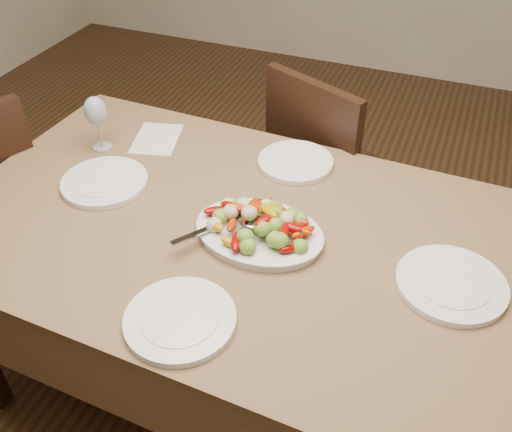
{
  "coord_description": "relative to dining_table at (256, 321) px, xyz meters",
  "views": [
    {
      "loc": [
        0.64,
        -1.01,
        1.82
      ],
      "look_at": [
        0.18,
        0.13,
        0.82
      ],
      "focal_mm": 40.0,
      "sensor_mm": 36.0,
      "label": 1
    }
  ],
  "objects": [
    {
      "name": "chair_far",
      "position": [
        0.05,
        0.77,
        0.1
      ],
      "size": [
        0.55,
        0.55,
        0.95
      ],
      "primitive_type": null,
      "rotation": [
        0.0,
        0.0,
        2.73
      ],
      "color": "black",
      "rests_on": "ground"
    },
    {
      "name": "plate_left",
      "position": [
        -0.53,
        0.04,
        0.39
      ],
      "size": [
        0.27,
        0.27,
        0.02
      ],
      "primitive_type": "cylinder",
      "color": "white",
      "rests_on": "dining_table"
    },
    {
      "name": "plate_right",
      "position": [
        0.54,
        -0.01,
        0.39
      ],
      "size": [
        0.28,
        0.28,
        0.02
      ],
      "primitive_type": "cylinder",
      "color": "white",
      "rests_on": "dining_table"
    },
    {
      "name": "roasted_vegetables",
      "position": [
        0.02,
        -0.02,
        0.45
      ],
      "size": [
        0.3,
        0.21,
        0.09
      ],
      "primitive_type": null,
      "rotation": [
        0.0,
        0.0,
        -0.04
      ],
      "color": "#7E0602",
      "rests_on": "serving_platter"
    },
    {
      "name": "plate_near",
      "position": [
        -0.05,
        -0.37,
        0.39
      ],
      "size": [
        0.27,
        0.27,
        0.02
      ],
      "primitive_type": "cylinder",
      "color": "white",
      "rests_on": "dining_table"
    },
    {
      "name": "plate_far",
      "position": [
        -0.01,
        0.37,
        0.39
      ],
      "size": [
        0.25,
        0.25,
        0.02
      ],
      "primitive_type": "cylinder",
      "color": "white",
      "rests_on": "dining_table"
    },
    {
      "name": "floor",
      "position": [
        -0.18,
        -0.13,
        -0.38
      ],
      "size": [
        6.0,
        6.0,
        0.0
      ],
      "primitive_type": "plane",
      "color": "#3A2311",
      "rests_on": "ground"
    },
    {
      "name": "serving_platter",
      "position": [
        0.02,
        -0.02,
        0.39
      ],
      "size": [
        0.37,
        0.28,
        0.02
      ],
      "primitive_type": "ellipsoid",
      "rotation": [
        0.0,
        0.0,
        -0.04
      ],
      "color": "white",
      "rests_on": "dining_table"
    },
    {
      "name": "wine_glass",
      "position": [
        -0.66,
        0.22,
        0.48
      ],
      "size": [
        0.08,
        0.08,
        0.2
      ],
      "primitive_type": null,
      "color": "#8C99A5",
      "rests_on": "dining_table"
    },
    {
      "name": "serving_spoon",
      "position": [
        -0.05,
        -0.05,
        0.43
      ],
      "size": [
        0.27,
        0.19,
        0.03
      ],
      "primitive_type": null,
      "rotation": [
        0.0,
        0.0,
        -0.49
      ],
      "color": "#9EA0A8",
      "rests_on": "serving_platter"
    },
    {
      "name": "dining_table",
      "position": [
        0.0,
        0.0,
        0.0
      ],
      "size": [
        1.88,
        1.11,
        0.76
      ],
      "primitive_type": "cube",
      "rotation": [
        0.0,
        0.0,
        -0.04
      ],
      "color": "brown",
      "rests_on": "ground"
    },
    {
      "name": "menu_card",
      "position": [
        -0.51,
        0.34,
        0.38
      ],
      "size": [
        0.2,
        0.24,
        0.0
      ],
      "primitive_type": "cube",
      "rotation": [
        0.0,
        0.0,
        0.26
      ],
      "color": "silver",
      "rests_on": "dining_table"
    }
  ]
}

